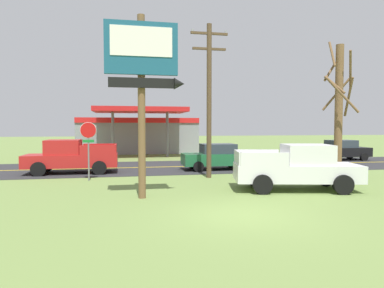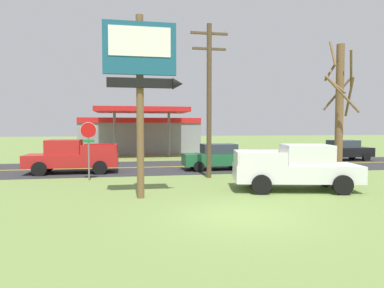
% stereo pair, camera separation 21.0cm
% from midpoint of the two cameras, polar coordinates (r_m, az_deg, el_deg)
% --- Properties ---
extents(ground_plane, '(180.00, 180.00, 0.00)m').
position_cam_midpoint_polar(ground_plane, '(10.92, 8.43, -11.59)').
color(ground_plane, olive).
extents(road_asphalt, '(140.00, 8.00, 0.02)m').
position_cam_midpoint_polar(road_asphalt, '(23.41, -1.98, -3.77)').
color(road_asphalt, '#2B2B2D').
rests_on(road_asphalt, ground).
extents(road_centre_line, '(126.00, 0.20, 0.01)m').
position_cam_midpoint_polar(road_centre_line, '(23.41, -1.98, -3.74)').
color(road_centre_line, gold).
rests_on(road_centre_line, road_asphalt).
extents(motel_sign, '(2.96, 0.54, 6.88)m').
position_cam_midpoint_polar(motel_sign, '(13.23, -7.84, 11.73)').
color(motel_sign, brown).
rests_on(motel_sign, ground).
extents(stop_sign, '(0.80, 0.08, 2.95)m').
position_cam_midpoint_polar(stop_sign, '(18.09, -16.41, 0.56)').
color(stop_sign, slate).
rests_on(stop_sign, ground).
extents(utility_pole, '(1.99, 0.26, 8.10)m').
position_cam_midpoint_polar(utility_pole, '(18.41, 3.17, 7.96)').
color(utility_pole, brown).
rests_on(utility_pole, ground).
extents(bare_tree, '(2.03, 2.05, 7.19)m').
position_cam_midpoint_polar(bare_tree, '(19.53, 23.47, 5.51)').
color(bare_tree, brown).
rests_on(bare_tree, ground).
extents(gas_station, '(12.00, 11.50, 4.40)m').
position_cam_midpoint_polar(gas_station, '(36.71, -8.43, 1.64)').
color(gas_station, gray).
rests_on(gas_station, ground).
extents(pickup_white_parked_on_lawn, '(5.50, 3.04, 1.96)m').
position_cam_midpoint_polar(pickup_white_parked_on_lawn, '(15.48, 17.32, -3.77)').
color(pickup_white_parked_on_lawn, silver).
rests_on(pickup_white_parked_on_lawn, ground).
extents(pickup_red_on_road, '(5.20, 2.24, 1.96)m').
position_cam_midpoint_polar(pickup_red_on_road, '(21.31, -19.03, -2.01)').
color(pickup_red_on_road, red).
rests_on(pickup_red_on_road, ground).
extents(car_green_near_lane, '(4.20, 2.00, 1.64)m').
position_cam_midpoint_polar(car_green_near_lane, '(21.82, 4.41, -2.10)').
color(car_green_near_lane, '#1E6038').
rests_on(car_green_near_lane, ground).
extents(car_black_mid_lane, '(4.20, 2.00, 1.64)m').
position_cam_midpoint_polar(car_black_mid_lane, '(30.43, 24.03, -0.93)').
color(car_black_mid_lane, black).
rests_on(car_black_mid_lane, ground).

